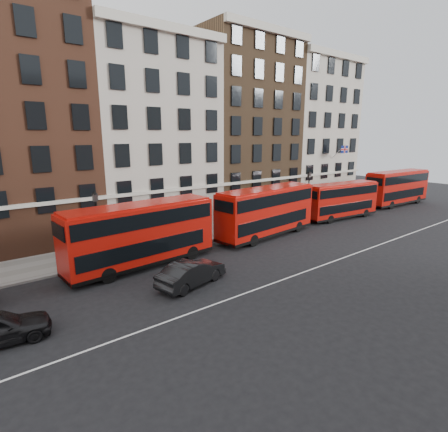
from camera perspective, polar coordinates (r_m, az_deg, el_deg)
ground at (r=25.35m, az=6.70°, el=-8.71°), size 120.00×120.00×0.00m
pavement at (r=33.18m, az=-6.12°, el=-3.28°), size 80.00×5.00×0.15m
kerb at (r=31.17m, az=-3.68°, el=-4.30°), size 80.00×0.30×0.16m
road_centre_line at (r=24.09m, az=10.09°, el=-10.02°), size 70.00×0.12×0.01m
building_terrace at (r=38.21m, az=-12.96°, el=14.05°), size 64.00×11.95×22.00m
bus_b at (r=25.72m, az=-13.42°, el=-2.78°), size 11.25×3.43×4.66m
bus_c at (r=32.77m, az=6.92°, el=0.86°), size 11.28×3.75×4.65m
bus_d at (r=41.94m, az=18.54°, el=2.55°), size 9.98×3.41×4.11m
bus_e at (r=53.12m, az=26.42°, el=4.27°), size 11.24×3.32×4.66m
car_front at (r=22.62m, az=-5.30°, el=-9.21°), size 5.18×2.81×1.62m
lamp_post_left at (r=27.14m, az=-19.98°, el=-1.13°), size 0.44×0.44×5.33m
lamp_post_right at (r=41.06m, az=13.61°, el=3.88°), size 0.44×0.44×5.33m
traffic_light at (r=47.83m, az=20.12°, el=3.94°), size 0.25×0.45×3.27m
iron_railings at (r=34.85m, az=-8.06°, el=-1.55°), size 6.60×0.06×1.00m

